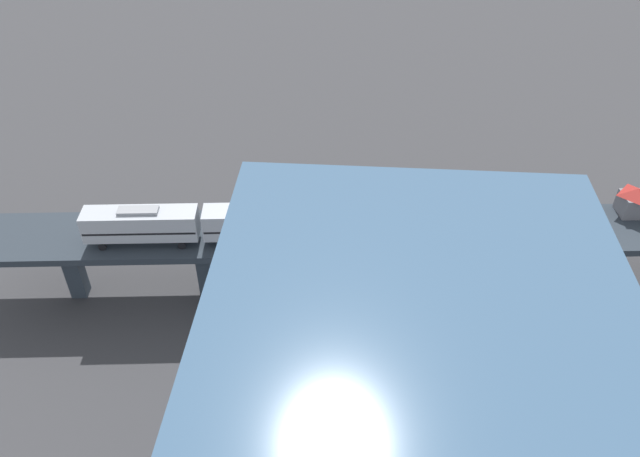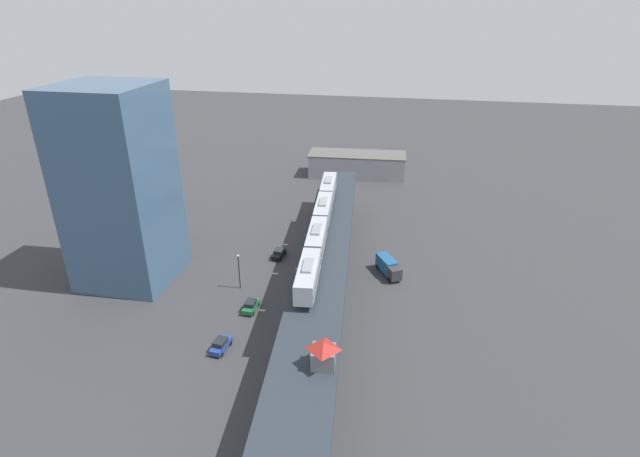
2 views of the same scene
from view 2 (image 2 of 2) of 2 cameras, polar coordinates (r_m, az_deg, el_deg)
ground_plane at (r=89.02m, az=0.39°, el=-8.33°), size 400.00×400.00×0.00m
elevated_viaduct at (r=84.95m, az=0.39°, el=-4.17°), size 17.20×92.38×8.79m
subway_train at (r=90.96m, az=0.00°, el=0.59°), size 7.59×49.84×4.45m
signal_hut at (r=60.70m, az=0.39°, el=-14.12°), size 3.51×3.51×3.40m
street_car_green at (r=87.06m, az=-7.91°, el=-8.71°), size 2.02×4.44×1.89m
street_car_black at (r=103.07m, az=-4.70°, el=-2.84°), size 2.25×4.54×1.89m
street_car_blue at (r=79.13m, az=-11.27°, el=-12.88°), size 2.32×4.57×1.89m
delivery_truck at (r=97.09m, az=7.83°, el=-4.32°), size 5.54×7.36×3.20m
street_lamp at (r=91.89m, az=-9.26°, el=-4.54°), size 0.44×0.44×6.94m
warehouse_building at (r=150.46m, az=4.25°, el=7.31°), size 29.08×11.76×6.80m
office_tower at (r=95.88m, az=-21.96°, el=4.33°), size 16.00×16.00×36.00m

